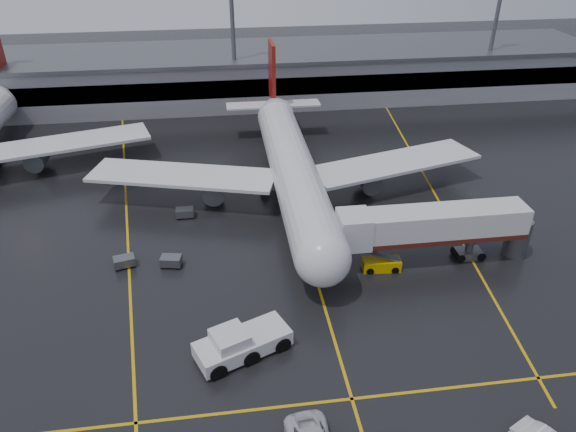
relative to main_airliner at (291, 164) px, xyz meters
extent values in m
plane|color=black|center=(0.00, -9.70, -4.21)|extent=(220.00, 220.00, 0.00)
cube|color=gold|center=(0.00, -9.70, -4.20)|extent=(0.25, 90.00, 0.02)
cube|color=gold|center=(0.00, -31.70, -4.20)|extent=(60.00, 0.25, 0.02)
cube|color=gold|center=(-20.00, 0.30, -4.20)|extent=(9.99, 69.35, 0.02)
cube|color=gold|center=(18.00, 0.30, -4.20)|extent=(7.57, 69.64, 0.02)
cube|color=gray|center=(0.00, 38.30, -0.21)|extent=(120.00, 18.00, 8.00)
cube|color=black|center=(0.00, 29.50, 0.29)|extent=(120.00, 0.40, 3.00)
cube|color=#595B60|center=(0.00, 38.30, 4.09)|extent=(122.00, 19.00, 0.60)
cylinder|color=#595B60|center=(-5.00, 32.30, 8.29)|extent=(0.70, 0.70, 25.00)
cylinder|color=#595B60|center=(40.00, 32.30, 8.29)|extent=(0.70, 0.70, 25.00)
cylinder|color=silver|center=(0.00, -1.70, -0.01)|extent=(5.20, 36.00, 5.20)
sphere|color=silver|center=(0.00, -19.70, -0.01)|extent=(5.20, 5.20, 5.20)
cone|color=silver|center=(0.00, 19.30, 0.59)|extent=(4.94, 8.00, 4.94)
cube|color=maroon|center=(0.00, 20.30, 5.49)|extent=(0.50, 5.50, 8.50)
cube|color=silver|center=(0.00, 19.30, 0.79)|extent=(14.00, 3.00, 0.25)
cube|color=silver|center=(-13.00, 0.30, -0.81)|extent=(22.80, 11.83, 0.40)
cube|color=silver|center=(13.00, 0.30, -0.81)|extent=(22.80, 11.83, 0.40)
cylinder|color=#595B60|center=(-9.50, -0.70, -2.21)|extent=(2.60, 4.50, 2.60)
cylinder|color=#595B60|center=(9.50, -0.70, -2.21)|extent=(2.60, 4.50, 2.60)
cylinder|color=#595B60|center=(0.00, -16.70, -3.21)|extent=(0.56, 0.56, 2.00)
cylinder|color=#595B60|center=(-3.20, 1.30, -3.21)|extent=(0.56, 0.56, 2.00)
cylinder|color=#595B60|center=(3.20, 1.30, -3.21)|extent=(0.56, 0.56, 2.00)
cylinder|color=black|center=(0.00, -16.70, -3.76)|extent=(0.40, 1.10, 1.10)
cylinder|color=black|center=(-3.20, 1.30, -3.66)|extent=(1.00, 1.40, 1.40)
cylinder|color=black|center=(3.20, 1.30, -3.66)|extent=(1.00, 1.40, 1.40)
cone|color=silver|center=(-42.00, 31.30, 0.59)|extent=(4.94, 8.00, 4.94)
cube|color=silver|center=(-42.00, 31.30, 0.79)|extent=(14.00, 3.00, 0.25)
cube|color=silver|center=(-29.00, 12.30, -0.81)|extent=(22.80, 11.83, 0.40)
cylinder|color=#595B60|center=(-32.50, 11.30, -2.21)|extent=(2.60, 4.50, 2.60)
cube|color=silver|center=(12.00, -15.70, 0.19)|extent=(18.00, 3.20, 3.00)
cube|color=#4F1B13|center=(12.00, -15.70, -1.11)|extent=(18.00, 3.30, 0.50)
cube|color=silver|center=(3.80, -15.70, 0.19)|extent=(3.00, 3.40, 3.30)
cylinder|color=#595B60|center=(16.00, -15.70, -2.71)|extent=(0.80, 0.80, 3.00)
cube|color=#595B60|center=(16.00, -15.70, -3.76)|extent=(2.60, 1.60, 0.90)
cylinder|color=#595B60|center=(21.00, -15.70, -2.21)|extent=(2.40, 2.40, 4.00)
cylinder|color=black|center=(14.90, -15.70, -3.76)|extent=(0.90, 1.80, 0.90)
cylinder|color=black|center=(17.10, -15.70, -3.76)|extent=(0.90, 1.80, 0.90)
cube|color=silver|center=(-7.59, -25.94, -3.23)|extent=(8.21, 5.77, 1.31)
cube|color=silver|center=(-8.60, -26.37, -2.14)|extent=(3.42, 3.42, 1.09)
cube|color=black|center=(-8.60, -26.37, -2.14)|extent=(3.08, 3.08, 0.98)
cylinder|color=black|center=(-10.20, -27.04, -3.61)|extent=(2.57, 3.56, 1.42)
cylinder|color=black|center=(-7.59, -25.94, -3.61)|extent=(2.57, 3.56, 1.42)
cylinder|color=black|center=(-4.99, -24.84, -3.61)|extent=(2.57, 3.56, 1.42)
cube|color=#D3A605|center=(6.65, -16.45, -3.64)|extent=(3.83, 1.83, 1.14)
cube|color=#595B60|center=(6.65, -16.45, -2.56)|extent=(3.65, 1.20, 1.30)
cylinder|color=black|center=(5.41, -16.36, -3.90)|extent=(0.85, 1.81, 0.72)
cylinder|color=black|center=(7.89, -16.55, -3.90)|extent=(0.85, 1.81, 0.72)
cube|color=#595B60|center=(-13.93, -13.13, -3.56)|extent=(2.21, 1.65, 0.90)
cylinder|color=black|center=(-14.81, -13.48, -4.03)|extent=(0.40, 0.20, 0.40)
cylinder|color=black|center=(-13.24, -13.77, -4.03)|extent=(0.40, 0.20, 0.40)
cylinder|color=black|center=(-14.62, -12.49, -4.03)|extent=(0.40, 0.20, 0.40)
cylinder|color=black|center=(-13.05, -12.79, -4.03)|extent=(0.40, 0.20, 0.40)
cube|color=#595B60|center=(-18.54, -12.59, -3.56)|extent=(2.25, 1.74, 0.90)
cylinder|color=black|center=(-19.20, -13.27, -4.03)|extent=(0.40, 0.20, 0.40)
cylinder|color=black|center=(-17.64, -12.88, -4.03)|extent=(0.40, 0.20, 0.40)
cylinder|color=black|center=(-19.44, -12.30, -4.03)|extent=(0.40, 0.20, 0.40)
cylinder|color=black|center=(-17.88, -11.91, -4.03)|extent=(0.40, 0.20, 0.40)
cube|color=#595B60|center=(-12.86, -3.68, -3.56)|extent=(2.00, 1.30, 0.90)
cylinder|color=black|center=(-13.66, -4.18, -4.03)|extent=(0.40, 0.20, 0.40)
cylinder|color=black|center=(-12.06, -4.18, -4.03)|extent=(0.40, 0.20, 0.40)
cylinder|color=black|center=(-13.66, -3.18, -4.03)|extent=(0.40, 0.20, 0.40)
cylinder|color=black|center=(-12.06, -3.18, -4.03)|extent=(0.40, 0.20, 0.40)
camera|label=1|loc=(-8.27, -57.56, 27.39)|focal=33.30mm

